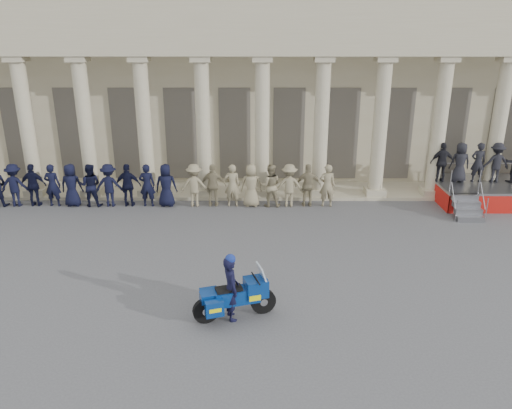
% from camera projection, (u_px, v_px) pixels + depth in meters
% --- Properties ---
extents(ground, '(90.00, 90.00, 0.00)m').
position_uv_depth(ground, '(222.00, 280.00, 15.55)').
color(ground, '#48484B').
rests_on(ground, ground).
extents(building, '(40.00, 12.50, 9.00)m').
position_uv_depth(building, '(238.00, 82.00, 27.90)').
color(building, tan).
rests_on(building, ground).
extents(officer_rank, '(20.19, 0.72, 1.90)m').
position_uv_depth(officer_rank, '(98.00, 185.00, 21.67)').
color(officer_rank, black).
rests_on(officer_rank, ground).
extents(reviewing_stand, '(5.04, 4.14, 2.66)m').
position_uv_depth(reviewing_stand, '(488.00, 169.00, 22.07)').
color(reviewing_stand, gray).
rests_on(reviewing_stand, ground).
extents(motorcycle, '(2.24, 1.24, 1.48)m').
position_uv_depth(motorcycle, '(236.00, 296.00, 13.37)').
color(motorcycle, black).
rests_on(motorcycle, ground).
extents(rider, '(0.61, 0.76, 1.90)m').
position_uv_depth(rider, '(231.00, 287.00, 13.23)').
color(rider, black).
rests_on(rider, ground).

